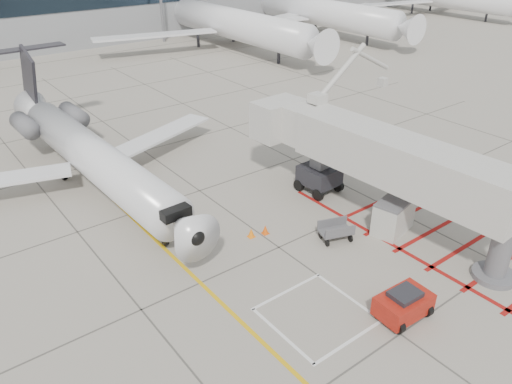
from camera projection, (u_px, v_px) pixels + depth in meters
ground_plane at (332, 286)px, 23.77m from camera, size 260.00×260.00×0.00m
regional_jet at (105, 147)px, 29.40m from camera, size 22.48×27.93×7.14m
jet_bridge at (399, 170)px, 26.70m from camera, size 9.27×18.18×7.12m
pushback_tug at (403, 303)px, 21.61m from camera, size 2.49×1.63×1.41m
baggage_cart at (336, 231)px, 26.95m from camera, size 2.02×1.62×1.11m
ground_power_unit at (393, 216)px, 27.54m from camera, size 2.71×1.93×1.94m
cone_nose at (251, 233)px, 27.33m from camera, size 0.38×0.38×0.53m
cone_side at (265, 229)px, 27.62m from camera, size 0.38×0.38×0.52m
bg_aircraft_c at (223, 1)px, 66.42m from camera, size 35.45×39.39×11.82m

